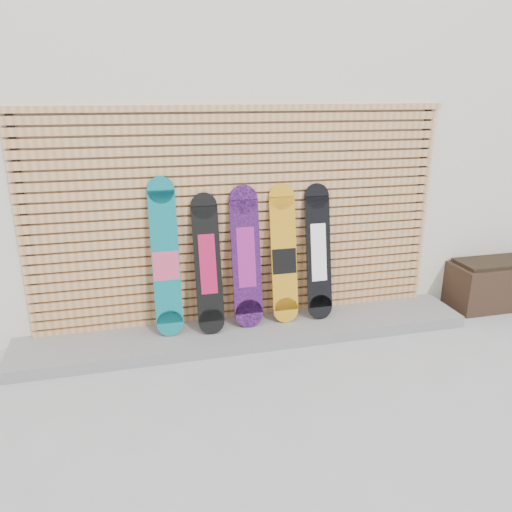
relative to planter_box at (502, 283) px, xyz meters
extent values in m
plane|color=#99999C|center=(-2.93, -0.76, -0.28)|extent=(80.00, 80.00, 0.00)
cube|color=beige|center=(-2.43, 2.74, 1.52)|extent=(12.00, 5.00, 3.60)
cube|color=slate|center=(-3.08, -0.08, -0.22)|extent=(4.60, 0.70, 0.12)
cube|color=tan|center=(-3.08, 0.21, -0.14)|extent=(4.20, 0.05, 0.08)
cube|color=tan|center=(-3.08, 0.21, -0.04)|extent=(4.20, 0.05, 0.08)
cube|color=tan|center=(-3.08, 0.21, 0.06)|extent=(4.20, 0.05, 0.07)
cube|color=tan|center=(-3.08, 0.21, 0.15)|extent=(4.20, 0.05, 0.07)
cube|color=tan|center=(-3.08, 0.21, 0.25)|extent=(4.20, 0.05, 0.07)
cube|color=tan|center=(-3.08, 0.21, 0.35)|extent=(4.20, 0.05, 0.07)
cube|color=tan|center=(-3.08, 0.21, 0.44)|extent=(4.20, 0.05, 0.07)
cube|color=tan|center=(-3.08, 0.21, 0.54)|extent=(4.20, 0.05, 0.07)
cube|color=tan|center=(-3.08, 0.21, 0.64)|extent=(4.20, 0.05, 0.07)
cube|color=tan|center=(-3.08, 0.21, 0.73)|extent=(4.20, 0.05, 0.08)
cube|color=tan|center=(-3.08, 0.21, 0.83)|extent=(4.20, 0.05, 0.08)
cube|color=tan|center=(-3.08, 0.21, 0.93)|extent=(4.20, 0.05, 0.08)
cube|color=tan|center=(-3.08, 0.21, 1.03)|extent=(4.20, 0.05, 0.08)
cube|color=tan|center=(-3.08, 0.21, 1.12)|extent=(4.20, 0.05, 0.08)
cube|color=tan|center=(-3.08, 0.21, 1.22)|extent=(4.20, 0.05, 0.08)
cube|color=tan|center=(-3.08, 0.21, 1.32)|extent=(4.20, 0.05, 0.08)
cube|color=tan|center=(-3.08, 0.21, 1.41)|extent=(4.20, 0.05, 0.08)
cube|color=tan|center=(-3.08, 0.21, 1.51)|extent=(4.20, 0.05, 0.08)
cube|color=tan|center=(-3.08, 0.21, 1.61)|extent=(4.20, 0.05, 0.08)
cube|color=tan|center=(-3.08, 0.21, 1.70)|extent=(4.20, 0.05, 0.08)
cube|color=tan|center=(-3.08, 0.21, 1.80)|extent=(4.20, 0.05, 0.08)
cube|color=tan|center=(-3.08, 0.21, 1.90)|extent=(4.20, 0.05, 0.08)
cube|color=black|center=(-5.10, 0.23, 0.84)|extent=(0.06, 0.04, 2.23)
cube|color=black|center=(-1.06, 0.23, 0.84)|extent=(0.06, 0.04, 2.23)
cube|color=tan|center=(-3.08, 0.21, 1.99)|extent=(4.26, 0.07, 0.06)
cube|color=black|center=(0.00, 0.00, -0.02)|extent=(1.25, 0.52, 0.52)
cube|color=black|center=(0.00, 0.00, 0.27)|extent=(1.14, 0.42, 0.04)
cube|color=#0B6973|center=(-3.87, 0.04, 0.61)|extent=(0.26, 0.25, 1.28)
cylinder|color=#0B6973|center=(-3.87, -0.08, -0.03)|extent=(0.26, 0.07, 0.26)
cylinder|color=#0B6973|center=(-3.87, 0.15, 1.25)|extent=(0.26, 0.07, 0.26)
cube|color=#DB4D73|center=(-3.87, 0.02, 0.54)|extent=(0.25, 0.08, 0.28)
cube|color=black|center=(-3.47, 0.00, 0.52)|extent=(0.26, 0.29, 1.11)
cylinder|color=black|center=(-3.47, -0.13, -0.03)|extent=(0.26, 0.08, 0.26)
cylinder|color=black|center=(-3.47, 0.14, 1.08)|extent=(0.26, 0.08, 0.26)
cube|color=maroon|center=(-3.47, 0.00, 0.52)|extent=(0.16, 0.17, 0.58)
cube|color=black|center=(-3.07, 0.03, 0.55)|extent=(0.29, 0.25, 1.14)
cylinder|color=black|center=(-3.07, -0.08, -0.01)|extent=(0.29, 0.08, 0.29)
cylinder|color=black|center=(-3.07, 0.14, 1.12)|extent=(0.29, 0.08, 0.29)
cube|color=#8F1C7B|center=(-3.07, 0.03, 0.55)|extent=(0.18, 0.14, 0.60)
cube|color=orange|center=(-2.67, 0.04, 0.55)|extent=(0.27, 0.23, 1.16)
cylinder|color=orange|center=(-2.67, -0.07, -0.02)|extent=(0.27, 0.07, 0.27)
cylinder|color=orange|center=(-2.67, 0.15, 1.13)|extent=(0.27, 0.07, 0.27)
cube|color=black|center=(-2.67, 0.03, 0.48)|extent=(0.25, 0.07, 0.26)
cube|color=black|center=(-2.30, 0.03, 0.54)|extent=(0.26, 0.25, 1.15)
cylinder|color=black|center=(-2.30, -0.08, -0.03)|extent=(0.26, 0.07, 0.26)
cylinder|color=black|center=(-2.30, 0.15, 1.12)|extent=(0.26, 0.07, 0.26)
cube|color=white|center=(-2.30, 0.03, 0.54)|extent=(0.16, 0.14, 0.59)
camera|label=1|loc=(-4.13, -4.59, 2.14)|focal=35.00mm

